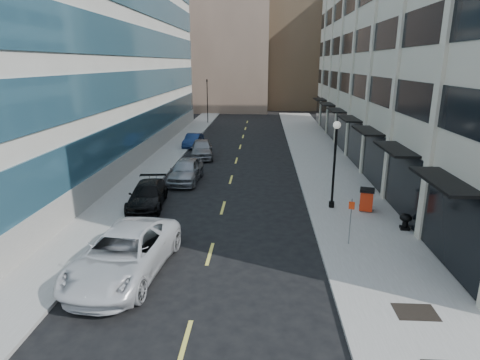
# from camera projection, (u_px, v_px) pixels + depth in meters

# --- Properties ---
(sidewalk_right) EXTENTS (5.00, 80.00, 0.15)m
(sidewalk_right) POSITION_uv_depth(u_px,v_px,m) (333.00, 180.00, 29.18)
(sidewalk_right) COLOR gray
(sidewalk_right) RESTS_ON ground
(sidewalk_left) EXTENTS (3.00, 80.00, 0.15)m
(sidewalk_left) POSITION_uv_depth(u_px,v_px,m) (144.00, 177.00, 29.95)
(sidewalk_left) COLOR gray
(sidewalk_left) RESTS_ON ground
(building_right) EXTENTS (15.30, 46.50, 18.25)m
(building_right) POSITION_uv_depth(u_px,v_px,m) (443.00, 54.00, 32.85)
(building_right) COLOR beige
(building_right) RESTS_ON ground
(building_left) EXTENTS (16.14, 46.00, 20.00)m
(building_left) POSITION_uv_depth(u_px,v_px,m) (52.00, 42.00, 34.38)
(building_left) COLOR silver
(building_left) RESTS_ON ground
(skyline_tan_near) EXTENTS (14.00, 18.00, 28.00)m
(skyline_tan_near) POSITION_uv_depth(u_px,v_px,m) (229.00, 30.00, 71.87)
(skyline_tan_near) COLOR #957862
(skyline_tan_near) RESTS_ON ground
(skyline_brown) EXTENTS (12.00, 16.00, 34.00)m
(skyline_brown) POSITION_uv_depth(u_px,v_px,m) (296.00, 14.00, 74.20)
(skyline_brown) COLOR brown
(skyline_brown) RESTS_ON ground
(skyline_tan_far) EXTENTS (12.00, 14.00, 22.00)m
(skyline_tan_far) POSITION_uv_depth(u_px,v_px,m) (185.00, 49.00, 82.85)
(skyline_tan_far) COLOR #957862
(skyline_tan_far) RESTS_ON ground
(skyline_stone) EXTENTS (10.00, 14.00, 20.00)m
(skyline_stone) POSITION_uv_depth(u_px,v_px,m) (354.00, 52.00, 69.87)
(skyline_stone) COLOR beige
(skyline_stone) RESTS_ON ground
(grate_far) EXTENTS (1.40, 1.00, 0.01)m
(grate_far) POSITION_uv_depth(u_px,v_px,m) (416.00, 312.00, 13.63)
(grate_far) COLOR black
(grate_far) RESTS_ON sidewalk_right
(road_centerline) EXTENTS (0.15, 68.20, 0.01)m
(road_centerline) POSITION_uv_depth(u_px,v_px,m) (227.00, 192.00, 26.74)
(road_centerline) COLOR #D8CC4C
(road_centerline) RESTS_ON ground
(traffic_signal) EXTENTS (0.66, 0.66, 6.98)m
(traffic_signal) POSITION_uv_depth(u_px,v_px,m) (207.00, 82.00, 55.13)
(traffic_signal) COLOR black
(traffic_signal) RESTS_ON ground
(car_white_van) EXTENTS (3.65, 6.86, 1.83)m
(car_white_van) POSITION_uv_depth(u_px,v_px,m) (124.00, 254.00, 16.12)
(car_white_van) COLOR silver
(car_white_van) RESTS_ON ground
(car_black_pickup) EXTENTS (2.49, 5.08, 1.42)m
(car_black_pickup) POSITION_uv_depth(u_px,v_px,m) (147.00, 195.00, 23.92)
(car_black_pickup) COLOR black
(car_black_pickup) RESTS_ON ground
(car_silver_sedan) EXTENTS (2.12, 5.01, 1.69)m
(car_silver_sedan) POSITION_uv_depth(u_px,v_px,m) (186.00, 170.00, 28.90)
(car_silver_sedan) COLOR gray
(car_silver_sedan) RESTS_ON ground
(car_blue_sedan) EXTENTS (1.71, 4.11, 1.32)m
(car_blue_sedan) POSITION_uv_depth(u_px,v_px,m) (193.00, 140.00, 40.96)
(car_blue_sedan) COLOR navy
(car_blue_sedan) RESTS_ON ground
(car_grey_sedan) EXTENTS (2.58, 5.04, 1.64)m
(car_grey_sedan) POSITION_uv_depth(u_px,v_px,m) (202.00, 149.00, 36.26)
(car_grey_sedan) COLOR gray
(car_grey_sedan) RESTS_ON ground
(trash_bin) EXTENTS (0.97, 0.98, 1.29)m
(trash_bin) POSITION_uv_depth(u_px,v_px,m) (367.00, 199.00, 22.83)
(trash_bin) COLOR red
(trash_bin) RESTS_ON sidewalk_right
(lamppost) EXTENTS (0.43, 0.43, 5.17)m
(lamppost) POSITION_uv_depth(u_px,v_px,m) (335.00, 157.00, 22.69)
(lamppost) COLOR black
(lamppost) RESTS_ON sidewalk_right
(sign_post) EXTENTS (0.26, 0.12, 2.24)m
(sign_post) POSITION_uv_depth(u_px,v_px,m) (351.00, 215.00, 18.36)
(sign_post) COLOR slate
(sign_post) RESTS_ON sidewalk_right
(urn_planter) EXTENTS (0.61, 0.61, 0.84)m
(urn_planter) POSITION_uv_depth(u_px,v_px,m) (406.00, 220.00, 20.28)
(urn_planter) COLOR black
(urn_planter) RESTS_ON sidewalk_right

